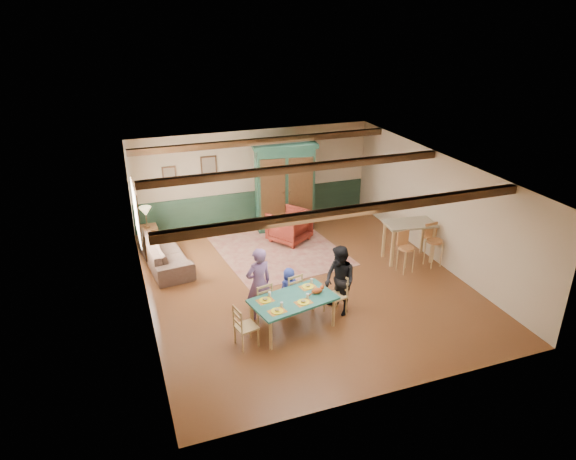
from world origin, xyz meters
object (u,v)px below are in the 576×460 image
object	(u,v)px
person_child	(289,288)
counter_table	(408,241)
armchair	(289,226)
dining_chair_end_left	(246,326)
dining_chair_end_right	(336,295)
dining_chair_far_right	(291,290)
table_lamp	(146,217)
end_table	(149,238)
bar_stool_left	(406,253)
sofa	(165,253)
cat	(317,290)
armoire	(285,187)
dining_table	(293,314)
bar_stool_right	(434,246)
dining_chair_far_left	(261,300)
person_man	(259,283)
person_woman	(340,281)

from	to	relation	value
person_child	counter_table	world-z (taller)	counter_table
person_child	armchair	world-z (taller)	person_child
dining_chair_end_left	counter_table	world-z (taller)	counter_table
dining_chair_end_right	dining_chair_far_right	bearing A→B (deg)	-133.83
person_child	table_lamp	world-z (taller)	table_lamp
end_table	bar_stool_left	world-z (taller)	bar_stool_left
table_lamp	counter_table	xyz separation A→B (m)	(6.04, -2.87, -0.38)
sofa	end_table	bearing A→B (deg)	7.80
dining_chair_far_right	cat	distance (m)	0.82
cat	sofa	distance (m)	4.40
person_child	armoire	distance (m)	4.31
sofa	end_table	size ratio (longest dim) A/B	3.71
dining_table	dining_chair_far_right	world-z (taller)	dining_chair_far_right
armoire	bar_stool_right	world-z (taller)	armoire
counter_table	dining_chair_far_left	bearing A→B (deg)	-162.88
bar_stool_right	dining_chair_end_left	bearing A→B (deg)	-168.69
dining_chair_far_left	dining_chair_end_left	distance (m)	0.94
bar_stool_left	dining_chair_end_left	bearing A→B (deg)	-168.33
person_man	table_lamp	size ratio (longest dim) A/B	2.80
dining_chair_end_left	counter_table	xyz separation A→B (m)	(4.75, 2.08, 0.08)
end_table	dining_chair_end_right	bearing A→B (deg)	-53.66
dining_chair_far_left	end_table	world-z (taller)	dining_chair_far_left
dining_chair_far_right	person_woman	distance (m)	1.05
dining_chair_end_right	sofa	size ratio (longest dim) A/B	0.38
person_child	bar_stool_right	world-z (taller)	bar_stool_right
end_table	counter_table	xyz separation A→B (m)	(6.04, -2.87, 0.20)
dining_table	counter_table	world-z (taller)	counter_table
dining_chair_far_right	end_table	distance (m)	4.74
armoire	bar_stool_left	xyz separation A→B (m)	(1.84, -3.48, -0.74)
person_child	bar_stool_left	bearing A→B (deg)	177.53
dining_chair_far_right	bar_stool_left	world-z (taller)	bar_stool_left
dining_chair_far_right	person_child	size ratio (longest dim) A/B	0.95
cat	armchair	xyz separation A→B (m)	(0.83, 3.91, -0.32)
dining_table	dining_chair_end_right	size ratio (longest dim) A/B	1.89
dining_chair_far_right	person_man	xyz separation A→B (m)	(-0.72, -0.08, 0.35)
dining_chair_far_left	bar_stool_left	bearing A→B (deg)	179.04
sofa	end_table	distance (m)	1.16
person_man	person_woman	bearing A→B (deg)	154.13
dining_chair_end_left	dining_chair_far_right	bearing A→B (deg)	-65.08
armoire	counter_table	distance (m)	3.77
dining_table	bar_stool_left	distance (m)	3.61
dining_table	dining_chair_end_right	xyz separation A→B (m)	(1.01, 0.22, 0.09)
armoire	sofa	size ratio (longest dim) A/B	1.10
dining_chair_end_right	armchair	xyz separation A→B (m)	(0.32, 3.70, 0.01)
table_lamp	person_man	bearing A→B (deg)	-66.34
person_woman	armoire	bearing A→B (deg)	162.52
cat	armchair	distance (m)	4.01
dining_chair_far_left	dining_chair_end_right	bearing A→B (deg)	155.08
dining_chair_far_right	armoire	size ratio (longest dim) A/B	0.34
dining_table	sofa	bearing A→B (deg)	119.27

